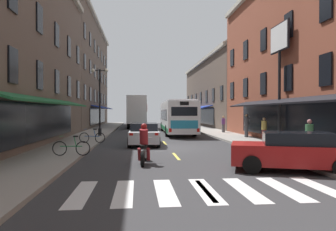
% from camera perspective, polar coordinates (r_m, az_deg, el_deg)
% --- Properties ---
extents(ground_plane, '(34.80, 80.00, 0.10)m').
position_cam_1_polar(ground_plane, '(18.54, 0.15, -6.08)').
color(ground_plane, '#333335').
extents(lane_centre_dashes, '(0.14, 73.90, 0.01)m').
position_cam_1_polar(lane_centre_dashes, '(18.29, 0.23, -6.01)').
color(lane_centre_dashes, '#DBCC4C').
rests_on(lane_centre_dashes, ground).
extents(crosswalk_near, '(7.10, 2.80, 0.01)m').
position_cam_1_polar(crosswalk_near, '(8.78, 6.84, -13.38)').
color(crosswalk_near, silver).
rests_on(crosswalk_near, ground).
extents(sidewalk_left, '(3.00, 80.00, 0.14)m').
position_cam_1_polar(sidewalk_left, '(18.88, -18.06, -5.63)').
color(sidewalk_left, gray).
rests_on(sidewalk_left, ground).
extents(sidewalk_right, '(3.00, 80.00, 0.14)m').
position_cam_1_polar(sidewalk_right, '(19.99, 17.30, -5.27)').
color(sidewalk_right, gray).
rests_on(sidewalk_right, ground).
extents(billboard_sign, '(0.40, 2.43, 7.54)m').
position_cam_1_polar(billboard_sign, '(21.16, 19.70, 10.57)').
color(billboard_sign, black).
rests_on(billboard_sign, sidewalk_right).
extents(transit_bus, '(2.87, 12.18, 3.15)m').
position_cam_1_polar(transit_bus, '(30.36, 1.58, -0.22)').
color(transit_bus, white).
rests_on(transit_bus, ground).
extents(box_truck, '(2.63, 8.00, 4.10)m').
position_cam_1_polar(box_truck, '(40.61, -5.59, 0.66)').
color(box_truck, black).
rests_on(box_truck, ground).
extents(sedan_near, '(2.03, 4.83, 1.41)m').
position_cam_1_polar(sedan_near, '(20.24, -4.38, -3.32)').
color(sedan_near, silver).
rests_on(sedan_near, ground).
extents(sedan_mid, '(4.57, 3.05, 1.41)m').
position_cam_1_polar(sedan_mid, '(12.11, 21.85, -6.08)').
color(sedan_mid, maroon).
rests_on(sedan_mid, ground).
extents(sedan_far, '(2.01, 4.63, 1.37)m').
position_cam_1_polar(sedan_far, '(50.73, -5.89, -0.93)').
color(sedan_far, silver).
rests_on(sedan_far, ground).
extents(motorcycle_rider, '(0.64, 2.07, 1.66)m').
position_cam_1_polar(motorcycle_rider, '(12.93, -4.40, -5.66)').
color(motorcycle_rider, black).
rests_on(motorcycle_rider, ground).
extents(bicycle_near, '(1.69, 0.53, 0.91)m').
position_cam_1_polar(bicycle_near, '(20.61, -13.69, -3.88)').
color(bicycle_near, black).
rests_on(bicycle_near, sidewalk_left).
extents(bicycle_mid, '(1.71, 0.48, 0.91)m').
position_cam_1_polar(bicycle_mid, '(14.92, -17.23, -5.64)').
color(bicycle_mid, black).
rests_on(bicycle_mid, sidewalk_left).
extents(pedestrian_near, '(0.49, 0.51, 1.65)m').
position_cam_1_polar(pedestrian_near, '(15.96, 24.43, -3.42)').
color(pedestrian_near, '#B29947').
rests_on(pedestrian_near, sidewalk_right).
extents(pedestrian_mid, '(0.36, 0.36, 1.82)m').
position_cam_1_polar(pedestrian_mid, '(25.28, 14.12, -1.72)').
color(pedestrian_mid, '#4C4C51').
rests_on(pedestrian_mid, sidewalk_right).
extents(pedestrian_far, '(0.36, 0.36, 1.59)m').
position_cam_1_polar(pedestrian_far, '(30.74, 10.08, -1.53)').
color(pedestrian_far, '#4C4C51').
rests_on(pedestrian_far, sidewalk_right).
extents(pedestrian_rear, '(0.36, 0.36, 1.61)m').
position_cam_1_polar(pedestrian_rear, '(22.28, 17.14, -2.36)').
color(pedestrian_rear, maroon).
rests_on(pedestrian_rear, sidewalk_right).
extents(street_lamp_twin, '(1.42, 0.32, 5.60)m').
position_cam_1_polar(street_lamp_twin, '(26.66, -12.36, 3.03)').
color(street_lamp_twin, black).
rests_on(street_lamp_twin, sidewalk_left).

